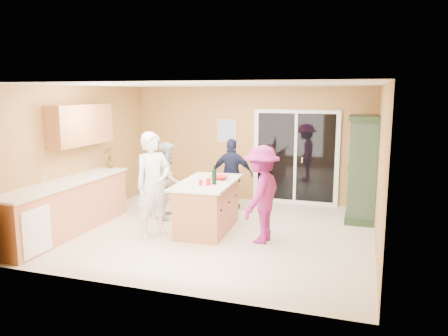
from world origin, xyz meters
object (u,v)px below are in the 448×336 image
(kitchen_island, at_px, (208,207))
(woman_white, at_px, (153,185))
(woman_grey, at_px, (168,180))
(woman_navy, at_px, (232,175))
(green_hutch, at_px, (363,170))
(woman_magenta, at_px, (262,194))

(kitchen_island, bearing_deg, woman_white, -146.48)
(woman_white, height_order, woman_grey, woman_white)
(kitchen_island, height_order, woman_navy, woman_navy)
(green_hutch, bearing_deg, woman_white, -147.68)
(green_hutch, distance_m, woman_magenta, 2.47)
(woman_white, bearing_deg, woman_magenta, -47.52)
(woman_white, xyz_separation_m, woman_magenta, (1.85, 0.27, -0.10))
(woman_navy, bearing_deg, woman_white, 61.19)
(green_hutch, relative_size, woman_white, 1.12)
(woman_grey, distance_m, woman_navy, 1.40)
(woman_white, height_order, woman_magenta, woman_white)
(kitchen_island, distance_m, woman_magenta, 1.18)
(woman_white, bearing_deg, woman_navy, 13.42)
(kitchen_island, xyz_separation_m, green_hutch, (2.63, 1.58, 0.57))
(woman_grey, xyz_separation_m, woman_navy, (1.06, 0.92, 0.00))
(green_hutch, distance_m, woman_navy, 2.64)
(woman_grey, bearing_deg, woman_magenta, -128.47)
(woman_grey, height_order, woman_magenta, woman_magenta)
(woman_navy, relative_size, woman_magenta, 0.93)
(kitchen_island, xyz_separation_m, woman_magenta, (1.07, -0.31, 0.39))
(kitchen_island, distance_m, woman_navy, 1.53)
(kitchen_island, relative_size, green_hutch, 0.87)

